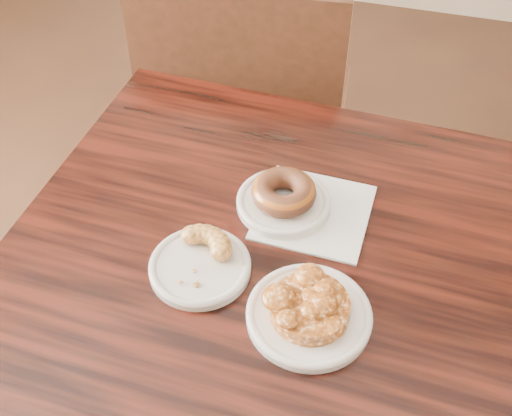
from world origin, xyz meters
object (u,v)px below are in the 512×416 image
(apple_fritter, at_px, (310,305))
(cruller_fragment, at_px, (199,258))
(cafe_table, at_px, (266,387))
(glazed_donut, at_px, (284,192))
(chair_far, at_px, (255,110))

(apple_fritter, height_order, cruller_fragment, apple_fritter)
(cafe_table, xyz_separation_m, glazed_donut, (-0.01, 0.12, 0.41))
(cafe_table, distance_m, glazed_donut, 0.43)
(cafe_table, height_order, glazed_donut, glazed_donut)
(apple_fritter, bearing_deg, cruller_fragment, 167.00)
(apple_fritter, distance_m, cruller_fragment, 0.18)
(cafe_table, xyz_separation_m, chair_far, (-0.23, 0.73, 0.08))
(cafe_table, height_order, cruller_fragment, cruller_fragment)
(chair_far, distance_m, glazed_donut, 0.73)
(chair_far, bearing_deg, apple_fritter, 105.86)
(chair_far, xyz_separation_m, glazed_donut, (0.22, -0.61, 0.33))
(cafe_table, distance_m, cruller_fragment, 0.41)
(glazed_donut, xyz_separation_m, apple_fritter, (0.09, -0.20, -0.00))
(chair_far, bearing_deg, cafe_table, 102.42)
(cafe_table, xyz_separation_m, cruller_fragment, (-0.09, -0.04, 0.40))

